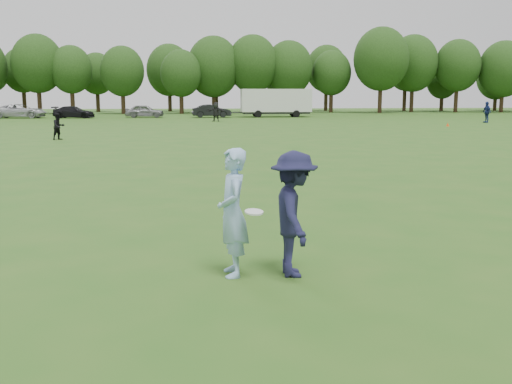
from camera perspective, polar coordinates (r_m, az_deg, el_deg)
ground at (r=9.37m, az=-3.11°, el=-7.36°), size 200.00×200.00×0.00m
thrower at (r=8.85m, az=-2.24°, el=-1.98°), size 0.52×0.73×1.91m
defender at (r=8.87m, az=3.64°, el=-2.09°), size 0.72×1.22×1.87m
player_far_a at (r=37.07m, az=-18.29°, el=5.95°), size 0.96×0.96×1.57m
player_far_b at (r=60.09m, az=21.11°, el=7.11°), size 0.61×1.19×1.95m
player_far_d at (r=58.76m, az=-3.85°, el=7.64°), size 1.83×0.99×1.89m
car_c at (r=71.48m, az=-21.53°, el=7.18°), size 5.65×2.86×1.53m
car_d at (r=69.40m, az=-16.96°, el=7.28°), size 4.70×2.42×1.30m
car_e at (r=68.93m, az=-10.56°, el=7.58°), size 4.31×1.78×1.46m
car_f at (r=68.43m, az=-4.25°, el=7.70°), size 4.48×1.76×1.45m
field_cone at (r=52.36m, az=17.79°, el=6.14°), size 0.28×0.28×0.30m
disc_in_play at (r=8.54m, az=-0.19°, el=-1.92°), size 0.33×0.32×0.07m
cargo_trailer at (r=69.65m, az=1.90°, el=8.61°), size 9.00×2.75×3.20m
treeline at (r=85.99m, az=-4.13°, el=11.73°), size 130.35×18.39×11.74m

